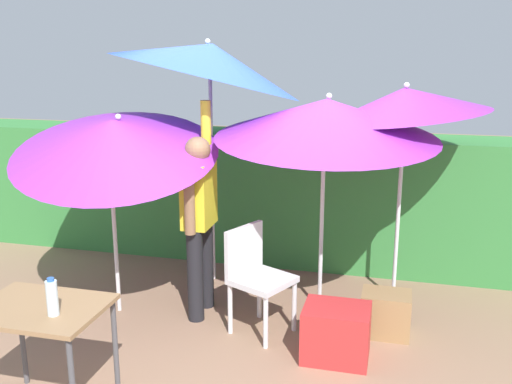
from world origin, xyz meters
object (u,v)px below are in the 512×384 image
cooler_box (336,333)px  folding_table (41,320)px  umbrella_rainbow (209,61)px  umbrella_navy (114,137)px  bottle_water (52,298)px  umbrella_orange (406,102)px  chair_plastic (256,273)px  crate_cardboard (386,314)px  umbrella_yellow (327,118)px  person_vendor (199,213)px

cooler_box → folding_table: (-1.74, -1.15, 0.45)m
umbrella_rainbow → umbrella_navy: (-0.54, -0.93, -0.61)m
umbrella_rainbow → bottle_water: umbrella_rainbow is taller
umbrella_orange → folding_table: umbrella_orange is taller
chair_plastic → crate_cardboard: 1.13m
umbrella_yellow → chair_plastic: 1.42m
umbrella_rainbow → chair_plastic: size_ratio=3.00×
person_vendor → bottle_water: (-0.32, -1.71, -0.06)m
umbrella_navy → crate_cardboard: umbrella_navy is taller
umbrella_navy → chair_plastic: size_ratio=2.31×
umbrella_navy → umbrella_orange: bearing=19.4°
crate_cardboard → folding_table: 2.69m
umbrella_rainbow → bottle_water: (-0.16, -2.51, -1.33)m
crate_cardboard → cooler_box: bearing=-126.6°
bottle_water → umbrella_yellow: bearing=56.4°
umbrella_rainbow → cooler_box: size_ratio=5.32×
person_vendor → bottle_water: person_vendor is taller
chair_plastic → crate_cardboard: chair_plastic is taller
umbrella_rainbow → chair_plastic: (0.71, -0.99, -1.69)m
umbrella_orange → chair_plastic: umbrella_orange is taller
cooler_box → crate_cardboard: bearing=53.4°
umbrella_rainbow → folding_table: bearing=-97.5°
umbrella_rainbow → crate_cardboard: (1.77, -0.80, -2.01)m
umbrella_orange → person_vendor: bearing=-157.2°
umbrella_orange → umbrella_rainbow: bearing=176.9°
person_vendor → folding_table: person_vendor is taller
umbrella_yellow → crate_cardboard: 1.70m
umbrella_orange → person_vendor: (-1.67, -0.70, -0.92)m
person_vendor → folding_table: size_ratio=2.35×
umbrella_rainbow → crate_cardboard: umbrella_rainbow is taller
umbrella_navy → folding_table: (0.22, -1.50, -0.93)m
umbrella_yellow → folding_table: umbrella_yellow is taller
umbrella_yellow → chair_plastic: size_ratio=2.27×
umbrella_navy → cooler_box: 2.42m
cooler_box → chair_plastic: bearing=157.5°
umbrella_rainbow → umbrella_orange: bearing=-3.1°
umbrella_rainbow → person_vendor: umbrella_rainbow is taller
umbrella_rainbow → folding_table: umbrella_rainbow is taller
chair_plastic → person_vendor: bearing=161.4°
umbrella_rainbow → cooler_box: 2.76m
cooler_box → umbrella_navy: bearing=169.9°
umbrella_rainbow → chair_plastic: 2.08m
person_vendor → cooler_box: person_vendor is taller
crate_cardboard → bottle_water: (-1.94, -1.71, 0.69)m
umbrella_rainbow → umbrella_yellow: bearing=-21.3°
umbrella_navy → crate_cardboard: 2.71m
umbrella_rainbow → umbrella_yellow: size_ratio=1.33×
umbrella_yellow → cooler_box: bearing=-74.5°
umbrella_orange → crate_cardboard: size_ratio=5.21×
umbrella_yellow → crate_cardboard: umbrella_yellow is taller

